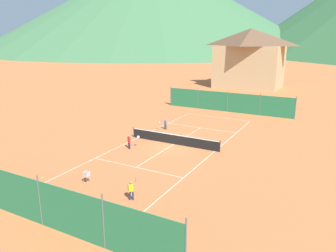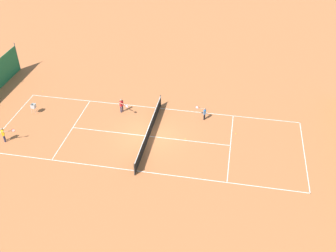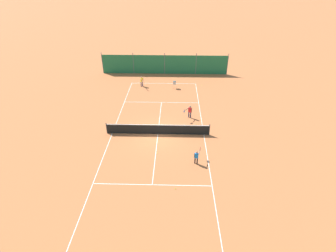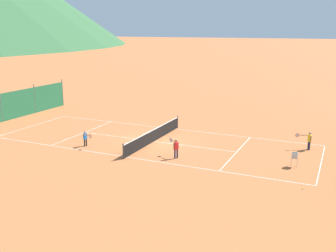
{
  "view_description": "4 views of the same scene",
  "coord_description": "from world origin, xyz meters",
  "px_view_note": "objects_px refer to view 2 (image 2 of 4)",
  "views": [
    {
      "loc": [
        13.48,
        -26.05,
        9.95
      ],
      "look_at": [
        -0.98,
        0.64,
        1.49
      ],
      "focal_mm": 35.0,
      "sensor_mm": 36.0,
      "label": 1
    },
    {
      "loc": [
        23.97,
        5.99,
        18.96
      ],
      "look_at": [
        0.29,
        1.57,
        1.43
      ],
      "focal_mm": 42.0,
      "sensor_mm": 36.0,
      "label": 2
    },
    {
      "loc": [
        -1.46,
        19.6,
        12.77
      ],
      "look_at": [
        -0.92,
        0.43,
        1.11
      ],
      "focal_mm": 28.0,
      "sensor_mm": 36.0,
      "label": 3
    },
    {
      "loc": [
        -25.66,
        -12.75,
        8.4
      ],
      "look_at": [
        0.71,
        -0.84,
        1.13
      ],
      "focal_mm": 42.0,
      "sensor_mm": 36.0,
      "label": 4
    }
  ],
  "objects_px": {
    "tennis_ball_service_box": "(185,139)",
    "player_far_baseline": "(122,105)",
    "tennis_ball_alley_right": "(43,91)",
    "tennis_net": "(149,131)",
    "player_near_baseline": "(204,112)",
    "player_far_service": "(4,134)",
    "ball_hopper": "(34,107)",
    "tennis_ball_alley_left": "(236,133)"
  },
  "relations": [
    {
      "from": "tennis_ball_service_box",
      "to": "player_far_baseline",
      "type": "bearing_deg",
      "value": -115.36
    },
    {
      "from": "tennis_ball_alley_right",
      "to": "tennis_ball_service_box",
      "type": "distance_m",
      "value": 14.92
    },
    {
      "from": "tennis_net",
      "to": "tennis_ball_alley_right",
      "type": "relative_size",
      "value": 139.09
    },
    {
      "from": "tennis_ball_service_box",
      "to": "player_near_baseline",
      "type": "bearing_deg",
      "value": 159.95
    },
    {
      "from": "player_far_service",
      "to": "tennis_ball_alley_right",
      "type": "distance_m",
      "value": 7.56
    },
    {
      "from": "tennis_net",
      "to": "player_near_baseline",
      "type": "bearing_deg",
      "value": 128.53
    },
    {
      "from": "player_far_service",
      "to": "ball_hopper",
      "type": "bearing_deg",
      "value": 173.61
    },
    {
      "from": "player_far_baseline",
      "to": "tennis_ball_alley_left",
      "type": "bearing_deg",
      "value": 82.23
    },
    {
      "from": "tennis_ball_service_box",
      "to": "tennis_ball_alley_left",
      "type": "bearing_deg",
      "value": 110.68
    },
    {
      "from": "tennis_net",
      "to": "player_far_baseline",
      "type": "height_order",
      "value": "player_far_baseline"
    },
    {
      "from": "tennis_ball_alley_left",
      "to": "ball_hopper",
      "type": "bearing_deg",
      "value": -89.38
    },
    {
      "from": "player_near_baseline",
      "to": "player_far_baseline",
      "type": "height_order",
      "value": "player_far_baseline"
    },
    {
      "from": "tennis_net",
      "to": "player_far_service",
      "type": "xyz_separation_m",
      "value": [
        2.66,
        -10.85,
        0.24
      ]
    },
    {
      "from": "player_far_service",
      "to": "tennis_ball_alley_left",
      "type": "xyz_separation_m",
      "value": [
        -4.25,
        17.6,
        -0.71
      ]
    },
    {
      "from": "player_far_service",
      "to": "tennis_ball_alley_left",
      "type": "height_order",
      "value": "player_far_service"
    },
    {
      "from": "player_near_baseline",
      "to": "ball_hopper",
      "type": "xyz_separation_m",
      "value": [
        1.76,
        -14.37,
        -0.01
      ]
    },
    {
      "from": "tennis_ball_service_box",
      "to": "ball_hopper",
      "type": "relative_size",
      "value": 0.07
    },
    {
      "from": "player_far_baseline",
      "to": "ball_hopper",
      "type": "xyz_separation_m",
      "value": [
        1.52,
        -7.35,
        -0.11
      ]
    },
    {
      "from": "player_far_baseline",
      "to": "tennis_ball_alley_left",
      "type": "relative_size",
      "value": 19.8
    },
    {
      "from": "player_near_baseline",
      "to": "ball_hopper",
      "type": "relative_size",
      "value": 1.28
    },
    {
      "from": "player_far_baseline",
      "to": "tennis_ball_alley_left",
      "type": "height_order",
      "value": "player_far_baseline"
    },
    {
      "from": "player_far_baseline",
      "to": "tennis_ball_alley_right",
      "type": "relative_size",
      "value": 19.8
    },
    {
      "from": "player_near_baseline",
      "to": "tennis_ball_alley_left",
      "type": "relative_size",
      "value": 17.26
    },
    {
      "from": "player_far_service",
      "to": "tennis_ball_alley_left",
      "type": "bearing_deg",
      "value": 103.58
    },
    {
      "from": "player_far_service",
      "to": "tennis_ball_alley_right",
      "type": "relative_size",
      "value": 19.35
    },
    {
      "from": "ball_hopper",
      "to": "tennis_ball_service_box",
      "type": "bearing_deg",
      "value": 84.49
    },
    {
      "from": "tennis_ball_alley_left",
      "to": "tennis_ball_service_box",
      "type": "distance_m",
      "value": 4.15
    },
    {
      "from": "player_near_baseline",
      "to": "tennis_ball_alley_right",
      "type": "xyz_separation_m",
      "value": [
        -1.69,
        -15.26,
        -0.64
      ]
    },
    {
      "from": "tennis_ball_alley_right",
      "to": "tennis_ball_service_box",
      "type": "xyz_separation_m",
      "value": [
        4.73,
        14.15,
        0.0
      ]
    },
    {
      "from": "player_far_service",
      "to": "ball_hopper",
      "type": "xyz_separation_m",
      "value": [
        -4.07,
        0.46,
        -0.09
      ]
    },
    {
      "from": "tennis_ball_alley_right",
      "to": "tennis_net",
      "type": "bearing_deg",
      "value": 66.71
    },
    {
      "from": "tennis_net",
      "to": "tennis_ball_service_box",
      "type": "xyz_separation_m",
      "value": [
        -0.13,
        2.87,
        -0.47
      ]
    },
    {
      "from": "tennis_net",
      "to": "player_far_service",
      "type": "relative_size",
      "value": 7.19
    },
    {
      "from": "tennis_net",
      "to": "player_far_service",
      "type": "height_order",
      "value": "player_far_service"
    },
    {
      "from": "tennis_ball_service_box",
      "to": "ball_hopper",
      "type": "bearing_deg",
      "value": -95.51
    },
    {
      "from": "player_far_baseline",
      "to": "tennis_ball_service_box",
      "type": "xyz_separation_m",
      "value": [
        2.8,
        5.92,
        -0.73
      ]
    },
    {
      "from": "tennis_ball_alley_left",
      "to": "tennis_ball_alley_right",
      "type": "distance_m",
      "value": 18.33
    },
    {
      "from": "player_near_baseline",
      "to": "tennis_ball_service_box",
      "type": "height_order",
      "value": "player_near_baseline"
    },
    {
      "from": "player_near_baseline",
      "to": "tennis_ball_alley_left",
      "type": "distance_m",
      "value": 3.25
    },
    {
      "from": "tennis_ball_alley_left",
      "to": "ball_hopper",
      "type": "height_order",
      "value": "ball_hopper"
    },
    {
      "from": "player_near_baseline",
      "to": "player_far_service",
      "type": "relative_size",
      "value": 0.89
    },
    {
      "from": "player_far_service",
      "to": "ball_hopper",
      "type": "relative_size",
      "value": 1.43
    }
  ]
}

